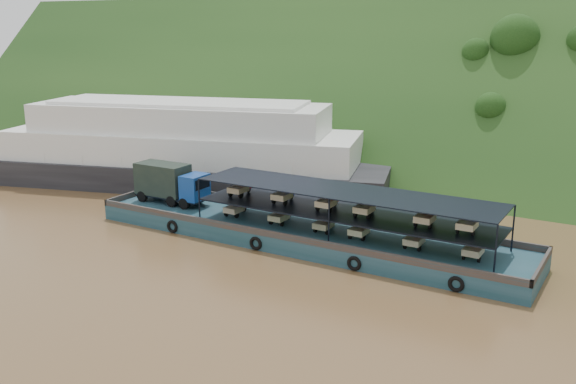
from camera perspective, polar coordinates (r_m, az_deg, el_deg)
The scene contains 4 objects.
ground at distance 49.01m, azimuth 0.23°, elevation -4.70°, with size 160.00×160.00×0.00m, color brown.
hillside at distance 81.06m, azimuth 13.20°, elevation 2.78°, with size 140.00×28.00×28.00m, color #173613.
cargo_barge at distance 49.87m, azimuth 0.22°, elevation -2.97°, with size 35.00×7.18×4.58m.
passenger_ferry at distance 67.39m, azimuth -9.46°, elevation 3.84°, with size 44.19×22.64×8.69m.
Camera 1 is at (23.29, -39.89, 16.40)m, focal length 40.00 mm.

